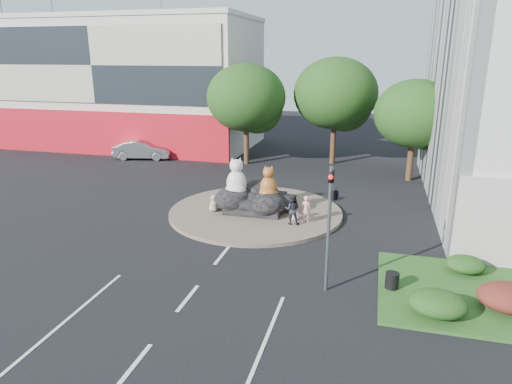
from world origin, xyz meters
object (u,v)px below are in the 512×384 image
pedestrian_pink (306,209)px  pedestrian_dark (292,209)px  kitten_calico (214,203)px  litter_bin (392,280)px  kitten_white (295,212)px  parked_car (143,150)px  cat_tabby (269,182)px  cat_white (237,177)px

pedestrian_pink → pedestrian_dark: bearing=17.5°
kitten_calico → litter_bin: kitten_calico is taller
kitten_white → parked_car: parked_car is taller
cat_tabby → pedestrian_dark: size_ratio=1.13×
cat_tabby → kitten_calico: 3.44m
pedestrian_dark → litter_bin: pedestrian_dark is taller
pedestrian_dark → cat_tabby: bearing=-45.0°
pedestrian_pink → cat_white: bearing=-27.0°
cat_tabby → pedestrian_pink: size_ratio=1.24×
pedestrian_pink → litter_bin: size_ratio=2.38×
kitten_calico → pedestrian_dark: size_ratio=0.60×
kitten_calico → pedestrian_pink: bearing=15.3°
cat_white → kitten_white: size_ratio=2.54×
cat_white → pedestrian_dark: size_ratio=1.34×
litter_bin → pedestrian_pink: bearing=125.8°
cat_white → pedestrian_dark: 4.00m
cat_white → kitten_white: (3.54, -0.74, -1.58)m
kitten_calico → kitten_white: size_ratio=1.14×
kitten_calico → cat_white: bearing=43.0°
cat_white → cat_tabby: cat_white is taller
kitten_calico → pedestrian_pink: 5.47m
kitten_white → pedestrian_dark: size_ratio=0.53×
pedestrian_dark → kitten_white: bearing=-93.9°
kitten_white → litter_bin: size_ratio=1.38×
cat_tabby → litter_bin: cat_tabby is taller
litter_bin → kitten_calico: bearing=145.9°
cat_tabby → parked_car: cat_tabby is taller
kitten_calico → pedestrian_pink: (5.44, -0.57, 0.26)m
kitten_white → pedestrian_pink: size_ratio=0.58×
cat_white → parked_car: cat_white is taller
kitten_calico → kitten_white: kitten_calico is taller
pedestrian_dark → litter_bin: bearing=128.0°
pedestrian_dark → parked_car: bearing=-42.9°
kitten_calico → litter_bin: (9.82, -6.65, -0.26)m
kitten_calico → pedestrian_dark: bearing=10.1°
cat_white → parked_car: size_ratio=0.44×
cat_white → kitten_calico: 2.03m
parked_car → litter_bin: (20.88, -18.79, -0.39)m
kitten_white → kitten_calico: bearing=166.8°
cat_white → pedestrian_dark: (3.54, -1.45, -1.18)m
cat_white → pedestrian_pink: 4.50m
cat_white → kitten_white: bearing=-18.5°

